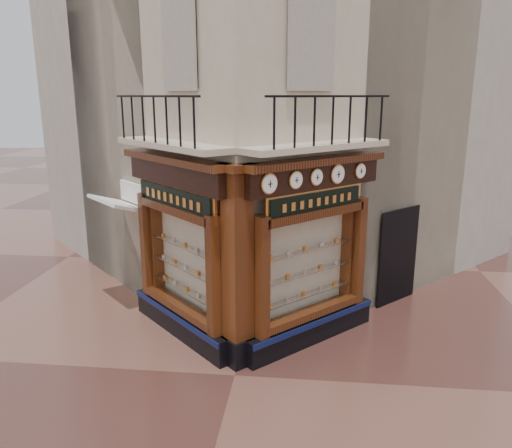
# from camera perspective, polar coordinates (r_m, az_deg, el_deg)

# --- Properties ---
(ground) EXTENTS (80.00, 80.00, 0.00)m
(ground) POSITION_cam_1_polar(r_m,az_deg,el_deg) (9.92, -2.45, -16.90)
(ground) COLOR #4C2A23
(ground) RESTS_ON ground
(main_building) EXTENTS (11.31, 11.31, 12.00)m
(main_building) POSITION_cam_1_polar(r_m,az_deg,el_deg) (14.61, 1.05, 17.76)
(main_building) COLOR beige
(main_building) RESTS_ON ground
(neighbour_left) EXTENTS (11.31, 11.31, 11.00)m
(neighbour_left) POSITION_cam_1_polar(r_m,az_deg,el_deg) (17.42, -6.63, 15.49)
(neighbour_left) COLOR beige
(neighbour_left) RESTS_ON ground
(neighbour_right) EXTENTS (11.31, 11.31, 11.00)m
(neighbour_right) POSITION_cam_1_polar(r_m,az_deg,el_deg) (17.04, 10.46, 15.38)
(neighbour_right) COLOR beige
(neighbour_right) RESTS_ON ground
(shopfront_left) EXTENTS (2.86, 2.86, 3.98)m
(shopfront_left) POSITION_cam_1_polar(r_m,az_deg,el_deg) (10.78, -8.73, -2.88)
(shopfront_left) COLOR black
(shopfront_left) RESTS_ON ground
(shopfront_right) EXTENTS (2.86, 2.86, 3.98)m
(shopfront_right) POSITION_cam_1_polar(r_m,az_deg,el_deg) (10.44, 6.40, -3.39)
(shopfront_right) COLOR black
(shopfront_right) RESTS_ON ground
(corner_pilaster) EXTENTS (0.85, 0.85, 3.98)m
(corner_pilaster) POSITION_cam_1_polar(r_m,az_deg,el_deg) (9.52, -2.12, -5.27)
(corner_pilaster) COLOR black
(corner_pilaster) RESTS_ON ground
(balcony) EXTENTS (5.94, 2.97, 1.03)m
(balcony) POSITION_cam_1_polar(r_m,az_deg,el_deg) (9.99, -1.43, 9.03)
(balcony) COLOR beige
(balcony) RESTS_ON ground
(clock_a) EXTENTS (0.31, 0.31, 0.39)m
(clock_a) POSITION_cam_1_polar(r_m,az_deg,el_deg) (9.02, 1.50, 4.62)
(clock_a) COLOR #C17C40
(clock_a) RESTS_ON ground
(clock_b) EXTENTS (0.28, 0.28, 0.35)m
(clock_b) POSITION_cam_1_polar(r_m,az_deg,el_deg) (9.45, 4.55, 5.03)
(clock_b) COLOR #C17C40
(clock_b) RESTS_ON ground
(clock_c) EXTENTS (0.27, 0.27, 0.34)m
(clock_c) POSITION_cam_1_polar(r_m,az_deg,el_deg) (9.83, 6.91, 5.34)
(clock_c) COLOR #C17C40
(clock_c) RESTS_ON ground
(clock_d) EXTENTS (0.32, 0.32, 0.40)m
(clock_d) POSITION_cam_1_polar(r_m,az_deg,el_deg) (10.27, 9.29, 5.65)
(clock_d) COLOR #C17C40
(clock_d) RESTS_ON ground
(clock_e) EXTENTS (0.27, 0.27, 0.33)m
(clock_e) POSITION_cam_1_polar(r_m,az_deg,el_deg) (10.80, 11.82, 5.96)
(clock_e) COLOR #C17C40
(clock_e) RESTS_ON ground
(awning) EXTENTS (1.88, 1.88, 0.38)m
(awning) POSITION_cam_1_polar(r_m,az_deg,el_deg) (13.34, -14.58, -8.79)
(awning) COLOR white
(awning) RESTS_ON ground
(signboard_left) EXTENTS (2.18, 2.18, 0.58)m
(signboard_left) POSITION_cam_1_polar(r_m,az_deg,el_deg) (10.47, -9.33, 2.92)
(signboard_left) COLOR #E49643
(signboard_left) RESTS_ON ground
(signboard_right) EXTENTS (1.92, 1.92, 0.51)m
(signboard_right) POSITION_cam_1_polar(r_m,az_deg,el_deg) (10.10, 6.89, 2.58)
(signboard_right) COLOR #E49643
(signboard_right) RESTS_ON ground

